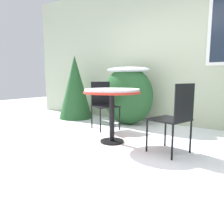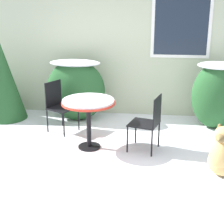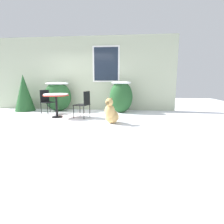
{
  "view_description": "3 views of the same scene",
  "coord_description": "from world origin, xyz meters",
  "px_view_note": "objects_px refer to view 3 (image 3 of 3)",
  "views": [
    {
      "loc": [
        1.45,
        -2.23,
        0.95
      ],
      "look_at": [
        -0.35,
        0.41,
        0.46
      ],
      "focal_mm": 35.0,
      "sensor_mm": 36.0,
      "label": 1
    },
    {
      "loc": [
        0.62,
        -4.57,
        2.3
      ],
      "look_at": [
        0.0,
        0.6,
        0.55
      ],
      "focal_mm": 55.0,
      "sensor_mm": 36.0,
      "label": 2
    },
    {
      "loc": [
        2.11,
        -5.24,
        1.2
      ],
      "look_at": [
        1.61,
        -0.25,
        0.33
      ],
      "focal_mm": 28.0,
      "sensor_mm": 36.0,
      "label": 3
    }
  ],
  "objects_px": {
    "patio_chair_far_side": "(84,103)",
    "dog": "(111,113)",
    "patio_table": "(56,97)",
    "patio_chair_near_table": "(47,101)"
  },
  "relations": [
    {
      "from": "patio_table",
      "to": "patio_chair_near_table",
      "type": "bearing_deg",
      "value": 134.09
    },
    {
      "from": "patio_chair_far_side",
      "to": "dog",
      "type": "xyz_separation_m",
      "value": [
        0.99,
        -0.71,
        -0.2
      ]
    },
    {
      "from": "patio_table",
      "to": "patio_chair_far_side",
      "type": "height_order",
      "value": "patio_chair_far_side"
    },
    {
      "from": "patio_table",
      "to": "patio_chair_near_table",
      "type": "distance_m",
      "value": 0.97
    },
    {
      "from": "patio_chair_near_table",
      "to": "dog",
      "type": "bearing_deg",
      "value": -90.43
    },
    {
      "from": "dog",
      "to": "patio_table",
      "type": "bearing_deg",
      "value": -173.6
    },
    {
      "from": "patio_chair_far_side",
      "to": "patio_chair_near_table",
      "type": "bearing_deg",
      "value": -96.82
    },
    {
      "from": "patio_chair_near_table",
      "to": "dog",
      "type": "xyz_separation_m",
      "value": [
        2.59,
        -1.39,
        -0.2
      ]
    },
    {
      "from": "dog",
      "to": "patio_chair_near_table",
      "type": "bearing_deg",
      "value": 178.29
    },
    {
      "from": "patio_chair_far_side",
      "to": "dog",
      "type": "distance_m",
      "value": 1.24
    }
  ]
}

